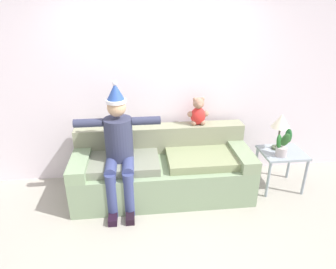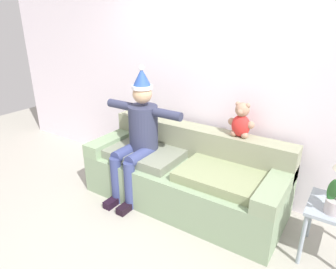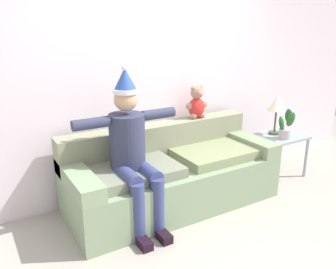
{
  "view_description": "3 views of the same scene",
  "coord_description": "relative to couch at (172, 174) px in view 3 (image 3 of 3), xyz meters",
  "views": [
    {
      "loc": [
        -0.3,
        -2.35,
        2.32
      ],
      "look_at": [
        0.07,
        0.96,
        0.85
      ],
      "focal_mm": 31.57,
      "sensor_mm": 36.0,
      "label": 1
    },
    {
      "loc": [
        1.51,
        -1.61,
        2.05
      ],
      "look_at": [
        -0.13,
        0.86,
        0.86
      ],
      "focal_mm": 31.97,
      "sensor_mm": 36.0,
      "label": 2
    },
    {
      "loc": [
        -1.81,
        -1.94,
        1.89
      ],
      "look_at": [
        -0.17,
        0.81,
        0.87
      ],
      "focal_mm": 37.35,
      "sensor_mm": 36.0,
      "label": 3
    }
  ],
  "objects": [
    {
      "name": "teddy_bear",
      "position": [
        0.51,
        0.28,
        0.67
      ],
      "size": [
        0.29,
        0.17,
        0.38
      ],
      "color": "red",
      "rests_on": "couch"
    },
    {
      "name": "table_lamp",
      "position": [
        1.55,
        0.02,
        0.58
      ],
      "size": [
        0.24,
        0.24,
        0.49
      ],
      "color": "#435039",
      "rests_on": "side_table"
    },
    {
      "name": "person_seated",
      "position": [
        -0.53,
        -0.16,
        0.46
      ],
      "size": [
        1.02,
        0.77,
        1.55
      ],
      "color": "#313550",
      "rests_on": "ground_plane"
    },
    {
      "name": "potted_plant",
      "position": [
        1.51,
        -0.19,
        0.37
      ],
      "size": [
        0.22,
        0.26,
        0.37
      ],
      "color": "#B9AEB1",
      "rests_on": "side_table"
    },
    {
      "name": "back_wall",
      "position": [
        0.0,
        0.53,
        1.01
      ],
      "size": [
        7.0,
        0.1,
        2.7
      ],
      "primitive_type": "cube",
      "color": "silver",
      "rests_on": "ground_plane"
    },
    {
      "name": "couch",
      "position": [
        0.0,
        0.0,
        0.0
      ],
      "size": [
        2.26,
        0.89,
        0.84
      ],
      "color": "gray",
      "rests_on": "ground_plane"
    },
    {
      "name": "ground_plane",
      "position": [
        0.0,
        -1.02,
        -0.34
      ],
      "size": [
        10.0,
        10.0,
        0.0
      ],
      "primitive_type": "plane",
      "color": "#A39E93"
    },
    {
      "name": "side_table",
      "position": [
        1.59,
        -0.08,
        0.12
      ],
      "size": [
        0.56,
        0.48,
        0.54
      ],
      "color": "#909CA7",
      "rests_on": "ground_plane"
    }
  ]
}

